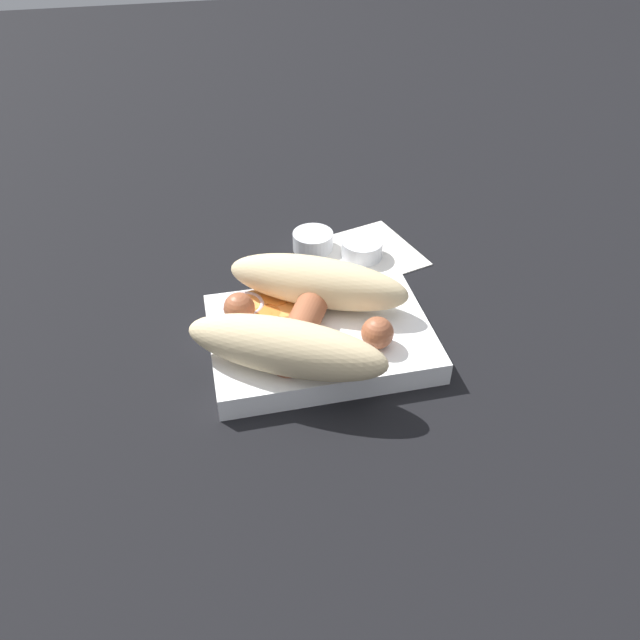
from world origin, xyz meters
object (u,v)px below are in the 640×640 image
Objects in this scene: condiment_cup_near at (362,250)px; bread_roll at (303,312)px; condiment_cup_far at (313,242)px; sausage at (307,320)px; food_tray at (320,337)px.

bread_roll is at bearing -123.88° from condiment_cup_near.
bread_roll is 0.19m from condiment_cup_near.
sausage is at bearing -103.75° from condiment_cup_far.
bread_roll is at bearing -104.86° from condiment_cup_far.
condiment_cup_far is at bearing 75.14° from bread_roll.
bread_roll reaches higher than sausage.
condiment_cup_far is at bearing 80.28° from food_tray.
condiment_cup_near is (0.10, 0.15, -0.04)m from bread_roll.
food_tray is at bearing 14.68° from sausage.
food_tray is at bearing -119.68° from condiment_cup_near.
food_tray is 4.38× the size of condiment_cup_far.
condiment_cup_near is at bearing 60.32° from food_tray.
bread_roll reaches higher than condiment_cup_near.
sausage reaches higher than condiment_cup_far.
sausage is 3.10× the size of condiment_cup_far.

